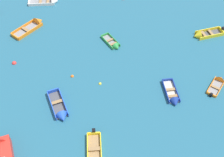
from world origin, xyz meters
name	(u,v)px	position (x,y,z in m)	size (l,w,h in m)	color
rowboat_deep_blue_foreground_center	(173,98)	(5.06, 18.55, 0.17)	(1.24, 3.22, 0.96)	beige
rowboat_yellow_midfield_left	(203,35)	(11.29, 26.37, 0.20)	(3.76, 1.49, 1.10)	#4C4C51
rowboat_orange_back_row_right	(218,82)	(10.01, 19.52, 0.12)	(2.54, 2.53, 0.90)	gray
rowboat_green_outer_right	(114,45)	(1.19, 26.72, 0.14)	(1.91, 2.96, 0.90)	gray
rowboat_blue_back_row_left	(60,111)	(-5.27, 19.04, 0.20)	(1.79, 3.79, 1.06)	#4C4C51
rowboat_white_distant_center	(50,1)	(-5.16, 36.30, 0.17)	(3.83, 1.71, 1.19)	gray
rowboat_orange_cluster_inner	(35,24)	(-7.17, 31.96, 0.18)	(3.95, 3.55, 1.26)	gray
mooring_buoy_central	(100,84)	(-1.24, 21.66, 0.00)	(0.29, 0.29, 0.29)	yellow
mooring_buoy_midfield	(72,76)	(-3.78, 23.15, 0.00)	(0.33, 0.33, 0.33)	orange
mooring_buoy_trailing	(14,63)	(-9.43, 26.14, 0.00)	(0.47, 0.47, 0.47)	red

